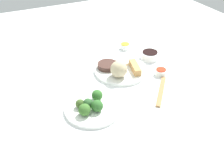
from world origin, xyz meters
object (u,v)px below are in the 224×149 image
main_plate (121,70)px  broccoli_plate (93,108)px  sauce_ramekin_sweet_and_sour (161,72)px  chopsticks_pair (161,91)px  soy_sauce_bowl (150,56)px  sauce_ramekin_hot_mustard (125,46)px

main_plate → broccoli_plate: 0.31m
sauce_ramekin_sweet_and_sour → chopsticks_pair: size_ratio=0.26×
sauce_ramekin_sweet_and_sour → main_plate: bearing=-34.0°
main_plate → soy_sauce_bowl: bearing=-165.9°
sauce_ramekin_sweet_and_sour → chopsticks_pair: sauce_ramekin_sweet_and_sour is taller
main_plate → sauce_ramekin_hot_mustard: 0.25m
sauce_ramekin_hot_mustard → sauce_ramekin_sweet_and_sour: same height
broccoli_plate → soy_sauce_bowl: 0.50m
soy_sauce_bowl → broccoli_plate: bearing=30.8°
main_plate → sauce_ramekin_hot_mustard: size_ratio=4.60×
main_plate → soy_sauce_bowl: (-0.20, -0.05, 0.01)m
soy_sauce_bowl → sauce_ramekin_sweet_and_sour: soy_sauce_bowl is taller
broccoli_plate → sauce_ramekin_hot_mustard: (-0.36, -0.41, 0.01)m
broccoli_plate → chopsticks_pair: 0.32m
broccoli_plate → sauce_ramekin_hot_mustard: 0.55m
broccoli_plate → sauce_ramekin_sweet_and_sour: size_ratio=4.05×
soy_sauce_bowl → sauce_ramekin_sweet_and_sour: 0.16m
main_plate → broccoli_plate: (0.23, 0.21, -0.00)m
sauce_ramekin_hot_mustard → chopsticks_pair: (0.05, 0.43, -0.01)m
soy_sauce_bowl → chopsticks_pair: soy_sauce_bowl is taller
broccoli_plate → sauce_ramekin_sweet_and_sour: (-0.39, -0.10, 0.01)m
broccoli_plate → sauce_ramekin_sweet_and_sour: 0.40m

